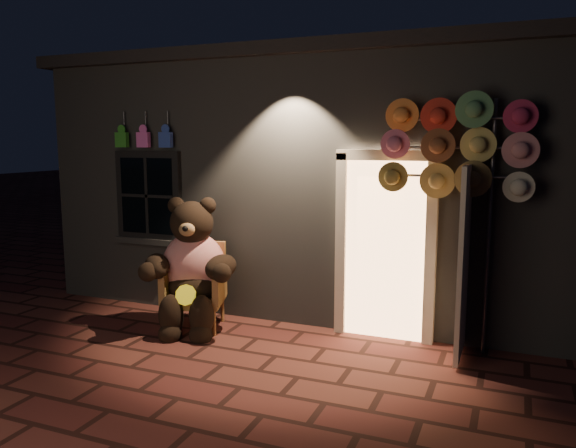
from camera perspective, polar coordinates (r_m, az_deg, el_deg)
The scene contains 5 objects.
ground at distance 6.01m, azimuth -6.68°, elevation -13.99°, with size 60.00×60.00×0.00m, color #5A2B22.
shop_building at distance 9.26m, azimuth 5.15°, elevation 5.02°, with size 7.30×5.95×3.51m.
wicker_armchair at distance 7.07m, azimuth -9.34°, elevation -6.17°, with size 0.86×0.82×1.03m.
teddy_bear at distance 6.89m, azimuth -9.76°, elevation -4.42°, with size 1.17×1.08×1.69m.
hat_rack at distance 6.16m, azimuth 16.77°, elevation 7.19°, with size 1.55×0.22×2.74m.
Camera 1 is at (2.71, -4.85, 2.30)m, focal length 35.00 mm.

